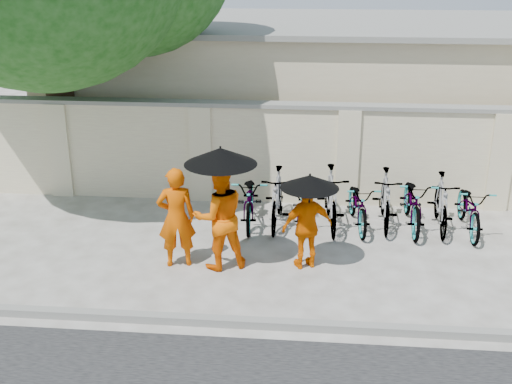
{
  "coord_description": "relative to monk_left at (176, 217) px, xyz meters",
  "views": [
    {
      "loc": [
        1.29,
        -9.39,
        4.94
      ],
      "look_at": [
        0.36,
        0.72,
        1.1
      ],
      "focal_mm": 45.0,
      "sensor_mm": 36.0,
      "label": 1
    }
  ],
  "objects": [
    {
      "name": "bike_3",
      "position": [
        2.56,
        1.82,
        -0.29
      ],
      "size": [
        0.65,
        1.92,
        1.13
      ],
      "primitive_type": "imported",
      "rotation": [
        0.0,
        0.0,
        0.06
      ],
      "color": "#8A8BA2",
      "rests_on": "ground"
    },
    {
      "name": "bike_6",
      "position": [
        4.09,
        1.93,
        -0.34
      ],
      "size": [
        0.69,
        1.95,
        1.02
      ],
      "primitive_type": "imported",
      "rotation": [
        0.0,
        0.0,
        -0.01
      ],
      "color": "#8A8BA2",
      "rests_on": "ground"
    },
    {
      "name": "bike_1",
      "position": [
        1.54,
        1.81,
        -0.31
      ],
      "size": [
        0.57,
        1.81,
        1.08
      ],
      "primitive_type": "imported",
      "rotation": [
        0.0,
        0.0,
        -0.03
      ],
      "color": "#8A8BA2",
      "rests_on": "ground"
    },
    {
      "name": "parasol_center",
      "position": [
        0.76,
        -0.09,
        1.1
      ],
      "size": [
        1.15,
        1.15,
        1.07
      ],
      "color": "black",
      "rests_on": "ground"
    },
    {
      "name": "parasol_right",
      "position": [
        2.15,
        0.04,
        0.68
      ],
      "size": [
        0.93,
        0.93,
        0.81
      ],
      "color": "black",
      "rests_on": "ground"
    },
    {
      "name": "bike_4",
      "position": [
        3.07,
        1.86,
        -0.4
      ],
      "size": [
        0.8,
        1.79,
        0.91
      ],
      "primitive_type": "imported",
      "rotation": [
        0.0,
        0.0,
        0.12
      ],
      "color": "#8A8BA2",
      "rests_on": "ground"
    },
    {
      "name": "kerb",
      "position": [
        0.89,
        -1.79,
        -0.79
      ],
      "size": [
        40.0,
        0.16,
        0.12
      ],
      "primitive_type": "cube",
      "color": "slate",
      "rests_on": "ground"
    },
    {
      "name": "bike_5",
      "position": [
        3.58,
        1.98,
        -0.32
      ],
      "size": [
        0.56,
        1.78,
        1.06
      ],
      "primitive_type": "imported",
      "rotation": [
        0.0,
        0.0,
        -0.03
      ],
      "color": "#8A8BA2",
      "rests_on": "ground"
    },
    {
      "name": "monk_center",
      "position": [
        0.71,
        -0.01,
        0.05
      ],
      "size": [
        1.07,
        0.96,
        1.8
      ],
      "primitive_type": "imported",
      "rotation": [
        0.0,
        0.0,
        3.53
      ],
      "color": "#F05E02",
      "rests_on": "ground"
    },
    {
      "name": "compound_wall",
      "position": [
        1.89,
        3.11,
        0.15
      ],
      "size": [
        20.0,
        0.3,
        2.0
      ],
      "primitive_type": "cube",
      "color": "beige",
      "rests_on": "ground"
    },
    {
      "name": "monk_right",
      "position": [
        2.13,
        0.12,
        -0.12
      ],
      "size": [
        0.92,
        0.65,
        1.46
      ],
      "primitive_type": "imported",
      "rotation": [
        0.0,
        0.0,
        3.53
      ],
      "color": "#DD5D00",
      "rests_on": "ground"
    },
    {
      "name": "bike_2",
      "position": [
        2.05,
        1.89,
        -0.42
      ],
      "size": [
        0.63,
        1.67,
        0.87
      ],
      "primitive_type": "imported",
      "rotation": [
        0.0,
        0.0,
        -0.04
      ],
      "color": "#8A8BA2",
      "rests_on": "ground"
    },
    {
      "name": "bike_7",
      "position": [
        4.61,
        1.9,
        -0.34
      ],
      "size": [
        0.59,
        1.75,
        1.03
      ],
      "primitive_type": "imported",
      "rotation": [
        0.0,
        0.0,
        -0.06
      ],
      "color": "#8A8BA2",
      "rests_on": "ground"
    },
    {
      "name": "building_behind",
      "position": [
        2.89,
        6.91,
        0.75
      ],
      "size": [
        14.0,
        6.0,
        3.2
      ],
      "primitive_type": "cube",
      "color": "tan",
      "rests_on": "ground"
    },
    {
      "name": "bike_8",
      "position": [
        5.12,
        1.83,
        -0.38
      ],
      "size": [
        0.64,
        1.79,
        0.94
      ],
      "primitive_type": "imported",
      "rotation": [
        0.0,
        0.0,
        -0.01
      ],
      "color": "#8A8BA2",
      "rests_on": "ground"
    },
    {
      "name": "monk_left",
      "position": [
        0.0,
        0.0,
        0.0
      ],
      "size": [
        0.7,
        0.54,
        1.71
      ],
      "primitive_type": "imported",
      "rotation": [
        0.0,
        0.0,
        3.38
      ],
      "color": "#CD4B00",
      "rests_on": "ground"
    },
    {
      "name": "bike_0",
      "position": [
        1.03,
        1.85,
        -0.36
      ],
      "size": [
        0.78,
        1.92,
        0.99
      ],
      "primitive_type": "imported",
      "rotation": [
        0.0,
        0.0,
        0.07
      ],
      "color": "#8A8BA2",
      "rests_on": "ground"
    },
    {
      "name": "ground",
      "position": [
        0.89,
        -0.09,
        -0.85
      ],
      "size": [
        80.0,
        80.0,
        0.0
      ],
      "primitive_type": "plane",
      "color": "#B5B1AA"
    }
  ]
}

